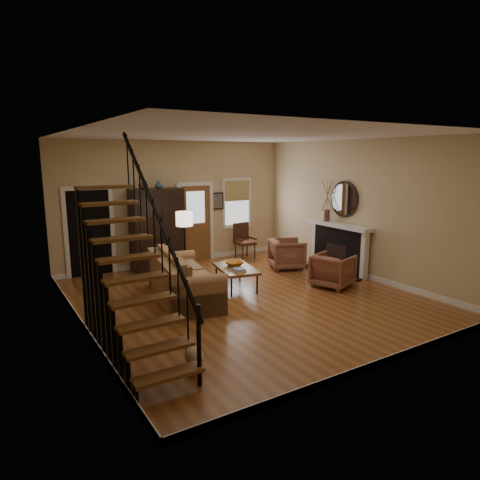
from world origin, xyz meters
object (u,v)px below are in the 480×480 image
armchair_right (287,254)px  side_chair (245,241)px  sofa (184,279)px  armchair_left (333,271)px  floor_lamp (185,248)px  armoire (157,229)px  coffee_table (236,278)px

armchair_right → side_chair: 1.55m
sofa → armchair_left: 3.35m
armchair_right → floor_lamp: (-2.81, 0.18, 0.45)m
armoire → sofa: armoire is taller
floor_lamp → side_chair: 2.83m
armoire → side_chair: armoire is taller
side_chair → armchair_right: bearing=-77.3°
armchair_left → coffee_table: bearing=41.7°
sofa → armchair_right: 3.44m
sofa → floor_lamp: bearing=73.8°
coffee_table → floor_lamp: (-0.80, 0.93, 0.60)m
armchair_left → armchair_right: bearing=-22.8°
coffee_table → floor_lamp: 1.36m
armchair_right → coffee_table: bearing=133.1°
coffee_table → side_chair: (1.68, 2.26, 0.27)m
armoire → side_chair: bearing=-4.5°
armchair_left → armchair_right: 1.81m
coffee_table → armchair_right: 2.16m
armoire → armchair_left: size_ratio=2.56×
coffee_table → armchair_right: size_ratio=1.46×
armoire → armchair_left: bearing=-51.7°
coffee_table → armchair_left: size_ratio=1.51×
sofa → floor_lamp: (0.51, 1.04, 0.39)m
armoire → armchair_right: size_ratio=2.46×
armchair_left → sofa: bearing=54.3°
sofa → armchair_left: size_ratio=2.92×
sofa → armchair_right: bearing=24.6°
armchair_left → side_chair: side_chair is taller
coffee_table → armchair_left: armchair_left is taller
sofa → coffee_table: (1.31, 0.11, -0.21)m
floor_lamp → coffee_table: bearing=-49.4°
sofa → coffee_table: sofa is taller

